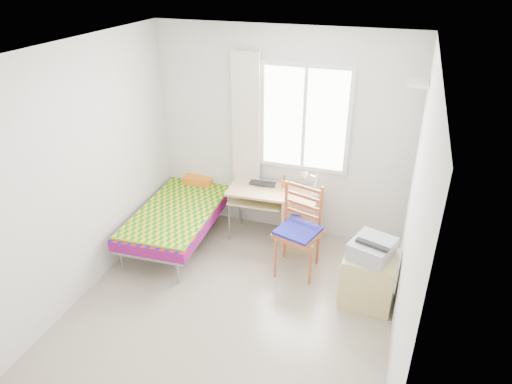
# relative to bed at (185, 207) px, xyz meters

# --- Properties ---
(floor) EXTENTS (3.50, 3.50, 0.00)m
(floor) POSITION_rel_bed_xyz_m (1.08, -1.15, -0.41)
(floor) COLOR #BCAD93
(floor) RESTS_ON ground
(ceiling) EXTENTS (3.50, 3.50, 0.00)m
(ceiling) POSITION_rel_bed_xyz_m (1.08, -1.15, 2.19)
(ceiling) COLOR white
(ceiling) RESTS_ON wall_back
(wall_back) EXTENTS (3.20, 0.00, 3.20)m
(wall_back) POSITION_rel_bed_xyz_m (1.08, 0.60, 0.89)
(wall_back) COLOR silver
(wall_back) RESTS_ON ground
(wall_left) EXTENTS (0.00, 3.50, 3.50)m
(wall_left) POSITION_rel_bed_xyz_m (-0.52, -1.15, 0.89)
(wall_left) COLOR silver
(wall_left) RESTS_ON ground
(wall_right) EXTENTS (0.00, 3.50, 3.50)m
(wall_right) POSITION_rel_bed_xyz_m (2.68, -1.15, 0.89)
(wall_right) COLOR silver
(wall_right) RESTS_ON ground
(window) EXTENTS (1.10, 0.04, 1.30)m
(window) POSITION_rel_bed_xyz_m (1.38, 0.57, 1.14)
(window) COLOR white
(window) RESTS_ON wall_back
(curtain) EXTENTS (0.35, 0.05, 1.70)m
(curtain) POSITION_rel_bed_xyz_m (0.66, 0.53, 1.04)
(curtain) COLOR beige
(curtain) RESTS_ON wall_back
(floating_shelf) EXTENTS (0.20, 0.32, 0.03)m
(floating_shelf) POSITION_rel_bed_xyz_m (2.57, 0.25, 1.74)
(floating_shelf) COLOR white
(floating_shelf) RESTS_ON wall_right
(bed) EXTENTS (1.00, 1.99, 0.84)m
(bed) POSITION_rel_bed_xyz_m (0.00, 0.00, 0.00)
(bed) COLOR gray
(bed) RESTS_ON floor
(desk) EXTENTS (1.14, 0.56, 0.70)m
(desk) POSITION_rel_bed_xyz_m (1.39, 0.28, -0.03)
(desk) COLOR tan
(desk) RESTS_ON floor
(chair) EXTENTS (0.56, 0.56, 1.04)m
(chair) POSITION_rel_bed_xyz_m (1.56, -0.23, 0.17)
(chair) COLOR #9E531E
(chair) RESTS_ON floor
(cabinet) EXTENTS (0.55, 0.49, 0.57)m
(cabinet) POSITION_rel_bed_xyz_m (2.38, -0.57, -0.12)
(cabinet) COLOR tan
(cabinet) RESTS_ON floor
(printer) EXTENTS (0.49, 0.53, 0.19)m
(printer) POSITION_rel_bed_xyz_m (2.38, -0.56, 0.26)
(printer) COLOR #B0B1B8
(printer) RESTS_ON cabinet
(laptop) EXTENTS (0.34, 0.23, 0.03)m
(laptop) POSITION_rel_bed_xyz_m (0.92, 0.34, 0.30)
(laptop) COLOR black
(laptop) RESTS_ON desk
(pen_cup) EXTENTS (0.08, 0.08, 0.09)m
(pen_cup) POSITION_rel_bed_xyz_m (1.20, 0.41, 0.33)
(pen_cup) COLOR orange
(pen_cup) RESTS_ON desk
(task_lamp) EXTENTS (0.22, 0.31, 0.38)m
(task_lamp) POSITION_rel_bed_xyz_m (1.55, 0.20, 0.52)
(task_lamp) COLOR white
(task_lamp) RESTS_ON desk
(book) EXTENTS (0.19, 0.23, 0.02)m
(book) POSITION_rel_bed_xyz_m (0.87, 0.28, 0.18)
(book) COLOR gray
(book) RESTS_ON desk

